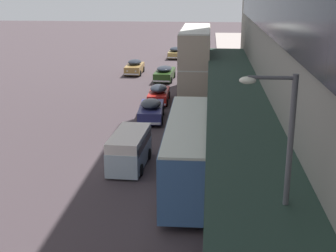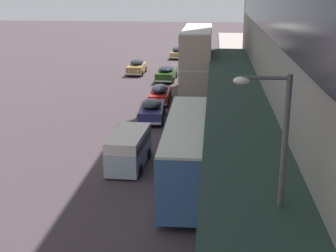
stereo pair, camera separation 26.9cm
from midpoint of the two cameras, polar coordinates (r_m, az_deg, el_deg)
The scene contains 11 objects.
transit_bus_kerbside_front at distance 23.50m, azimuth 3.12°, elevation -2.74°, with size 2.85×10.38×3.37m.
transit_bus_kerbside_rear at distance 42.68m, azimuth 3.72°, elevation 8.09°, with size 2.80×10.87×6.08m.
sedan_lead_near at distance 35.12m, azimuth -1.77°, elevation 2.01°, with size 2.05×4.82×1.59m.
sedan_oncoming_front at distance 40.32m, azimuth -0.80°, elevation 3.97°, with size 1.80×4.59×1.59m.
sedan_second_near at distance 53.56m, azimuth -3.70°, elevation 7.21°, with size 1.86×4.45×1.62m.
sedan_far_back at distance 66.98m, azimuth 4.62°, elevation 9.10°, with size 2.08×4.67×1.48m.
sedan_lead_mid at distance 49.80m, azimuth -0.03°, elevation 6.48°, with size 2.07×5.06×1.55m.
sedan_trailing_mid at distance 65.25m, azimuth 1.36°, elevation 8.96°, with size 1.99×4.75×1.53m.
vw_van at distance 26.23m, azimuth -4.44°, elevation -2.56°, with size 2.06×4.63×1.96m.
pedestrian_at_kerb at distance 18.60m, azimuth 12.78°, elevation -11.26°, with size 0.38×0.57×1.86m.
street_lamp at distance 13.18m, azimuth 13.51°, elevation -7.55°, with size 1.50×0.28×7.51m.
Camera 2 is at (5.09, -8.14, 9.85)m, focal length 50.00 mm.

